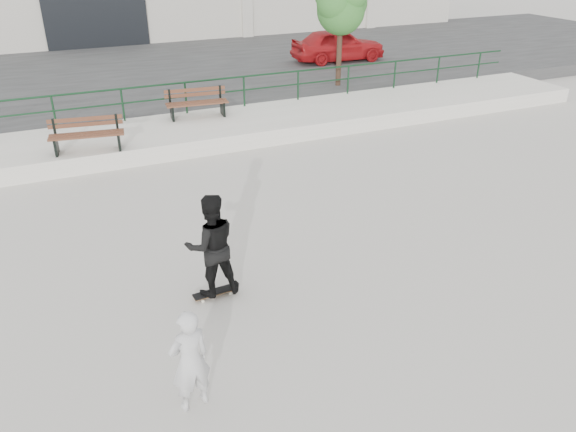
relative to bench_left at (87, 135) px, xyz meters
name	(u,v)px	position (x,y,z in m)	size (l,w,h in m)	color
ground	(300,319)	(2.34, -8.47, -0.94)	(120.00, 120.00, 0.00)	#BAB4AA
ledge	(167,136)	(2.34, 1.03, -0.69)	(30.00, 3.00, 0.50)	silver
parking_strip	(121,77)	(2.34, 9.53, -0.69)	(60.00, 14.00, 0.50)	#343434
railing	(154,94)	(2.34, 2.33, 0.30)	(28.00, 0.06, 1.03)	#153A1F
bench_left	(87,135)	(0.00, 0.00, 0.00)	(1.99, 0.83, 0.89)	brown
bench_right	(197,103)	(3.54, 1.80, 0.00)	(1.99, 0.75, 0.89)	brown
tree	(342,5)	(9.66, 3.61, 2.48)	(2.19, 1.95, 3.90)	#442D22
red_car	(338,45)	(11.78, 7.57, 0.28)	(1.70, 4.22, 1.44)	#B21519
skateboard	(215,292)	(1.24, -7.23, -0.87)	(0.79, 0.25, 0.09)	black
standing_skater	(211,245)	(1.24, -7.23, 0.09)	(0.91, 0.71, 1.88)	black
seated_skater	(190,361)	(0.20, -9.59, -0.16)	(0.57, 0.37, 1.56)	silver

